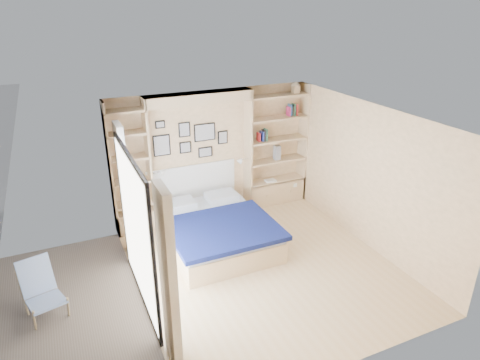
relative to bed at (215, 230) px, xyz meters
name	(u,v)px	position (x,y,z in m)	size (l,w,h in m)	color
ground	(263,266)	(0.45, -0.98, -0.28)	(4.50, 4.50, 0.00)	tan
room_shell	(207,177)	(0.06, 0.54, 0.79)	(4.50, 4.50, 4.50)	#E6BD8D
bed	(215,230)	(0.00, 0.00, 0.00)	(1.80, 2.38, 1.07)	#DDBA87
photo_gallery	(190,139)	(0.00, 1.24, 1.32)	(1.48, 0.02, 0.82)	black
reading_lamps	(202,166)	(0.15, 1.02, 0.82)	(1.92, 0.12, 0.15)	silver
shelf_decor	(268,126)	(1.58, 1.09, 1.42)	(3.55, 0.23, 2.03)	#A51E1E
deck	(21,331)	(-3.15, -0.98, -0.28)	(3.20, 4.00, 0.05)	#6F5E51
deck_chair	(41,289)	(-2.84, -0.70, 0.08)	(0.63, 0.86, 0.77)	tan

